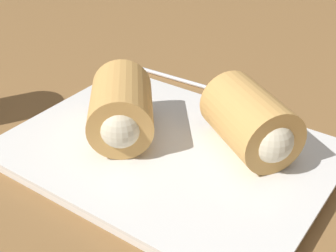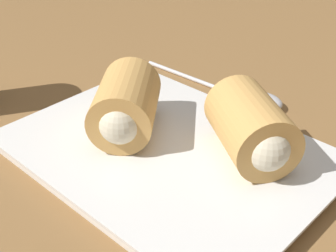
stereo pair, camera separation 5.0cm
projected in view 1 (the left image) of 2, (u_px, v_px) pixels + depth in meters
table_surface at (208, 174)px, 43.43cm from camera, size 180.00×140.00×2.00cm
serving_plate at (168, 154)px, 43.11cm from camera, size 28.62×21.03×1.50cm
roll_front_left at (253, 123)px, 40.77cm from camera, size 10.32×9.56×5.84cm
roll_front_right at (121, 110)px, 42.70cm from camera, size 9.88×10.29×5.84cm
spoon at (237, 93)px, 53.46cm from camera, size 19.47×3.49×1.50cm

